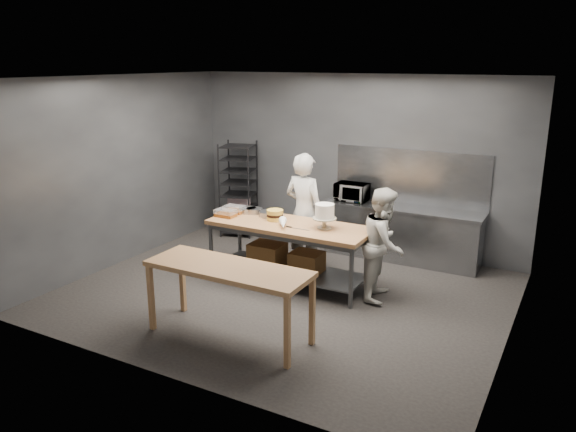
# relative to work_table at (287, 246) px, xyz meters

# --- Properties ---
(ground) EXTENTS (6.00, 6.00, 0.00)m
(ground) POSITION_rel_work_table_xyz_m (0.17, -0.39, -0.57)
(ground) COLOR black
(ground) RESTS_ON ground
(back_wall) EXTENTS (6.00, 0.04, 3.00)m
(back_wall) POSITION_rel_work_table_xyz_m (0.17, 2.11, 0.93)
(back_wall) COLOR #4C4F54
(back_wall) RESTS_ON ground
(work_table) EXTENTS (2.40, 0.90, 0.92)m
(work_table) POSITION_rel_work_table_xyz_m (0.00, 0.00, 0.00)
(work_table) COLOR olive
(work_table) RESTS_ON ground
(near_counter) EXTENTS (2.00, 0.70, 0.90)m
(near_counter) POSITION_rel_work_table_xyz_m (0.21, -1.82, 0.24)
(near_counter) COLOR #A26F43
(near_counter) RESTS_ON ground
(back_counter) EXTENTS (2.60, 0.60, 0.90)m
(back_counter) POSITION_rel_work_table_xyz_m (1.17, 1.79, -0.12)
(back_counter) COLOR slate
(back_counter) RESTS_ON ground
(splashback_panel) EXTENTS (2.60, 0.02, 0.90)m
(splashback_panel) POSITION_rel_work_table_xyz_m (1.17, 2.09, 0.78)
(splashback_panel) COLOR slate
(splashback_panel) RESTS_ON back_counter
(speed_rack) EXTENTS (0.76, 0.80, 1.75)m
(speed_rack) POSITION_rel_work_table_xyz_m (-1.98, 1.71, 0.28)
(speed_rack) COLOR black
(speed_rack) RESTS_ON ground
(chef_behind) EXTENTS (0.73, 0.53, 1.86)m
(chef_behind) POSITION_rel_work_table_xyz_m (-0.06, 0.65, 0.36)
(chef_behind) COLOR silver
(chef_behind) RESTS_ON ground
(chef_right) EXTENTS (0.69, 0.84, 1.57)m
(chef_right) POSITION_rel_work_table_xyz_m (1.42, 0.17, 0.21)
(chef_right) COLOR beige
(chef_right) RESTS_ON ground
(microwave) EXTENTS (0.54, 0.37, 0.30)m
(microwave) POSITION_rel_work_table_xyz_m (0.27, 1.79, 0.48)
(microwave) COLOR black
(microwave) RESTS_ON back_counter
(frosted_cake_stand) EXTENTS (0.34, 0.34, 0.36)m
(frosted_cake_stand) POSITION_rel_work_table_xyz_m (0.58, 0.02, 0.58)
(frosted_cake_stand) COLOR #AFA68C
(frosted_cake_stand) RESTS_ON work_table
(layer_cake) EXTENTS (0.24, 0.24, 0.16)m
(layer_cake) POSITION_rel_work_table_xyz_m (-0.24, 0.06, 0.43)
(layer_cake) COLOR #E6BE49
(layer_cake) RESTS_ON work_table
(cake_pans) EXTENTS (0.69, 0.33, 0.07)m
(cake_pans) POSITION_rel_work_table_xyz_m (-0.65, 0.23, 0.39)
(cake_pans) COLOR gray
(cake_pans) RESTS_ON work_table
(piping_bag) EXTENTS (0.30, 0.39, 0.12)m
(piping_bag) POSITION_rel_work_table_xyz_m (0.06, -0.23, 0.41)
(piping_bag) COLOR white
(piping_bag) RESTS_ON work_table
(offset_spatula) EXTENTS (0.37, 0.02, 0.02)m
(offset_spatula) POSITION_rel_work_table_xyz_m (0.21, -0.16, 0.35)
(offset_spatula) COLOR slate
(offset_spatula) RESTS_ON work_table
(pastry_clamshells) EXTENTS (0.32, 0.46, 0.11)m
(pastry_clamshells) POSITION_rel_work_table_xyz_m (-1.00, -0.00, 0.40)
(pastry_clamshells) COLOR #A76821
(pastry_clamshells) RESTS_ON work_table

